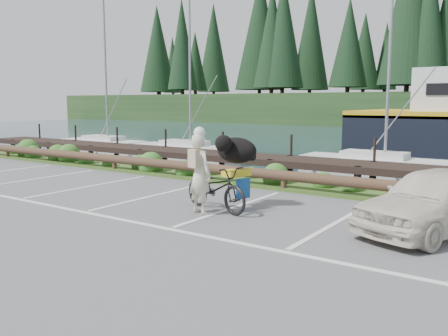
{
  "coord_description": "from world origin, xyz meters",
  "views": [
    {
      "loc": [
        6.18,
        -7.42,
        2.54
      ],
      "look_at": [
        0.33,
        1.09,
        1.1
      ],
      "focal_mm": 38.0,
      "sensor_mm": 36.0,
      "label": 1
    }
  ],
  "objects": [
    {
      "name": "dog",
      "position": [
        -0.02,
        2.13,
        1.39
      ],
      "size": [
        0.78,
        1.18,
        0.62
      ],
      "primitive_type": "ellipsoid",
      "rotation": [
        0.0,
        0.0,
        1.32
      ],
      "color": "black",
      "rests_on": "bicycle"
    },
    {
      "name": "ground",
      "position": [
        0.0,
        0.0,
        0.0
      ],
      "size": [
        72.0,
        72.0,
        0.0
      ],
      "primitive_type": "plane",
      "color": "#535355"
    },
    {
      "name": "log_rail",
      "position": [
        0.0,
        4.6,
        0.0
      ],
      "size": [
        32.0,
        0.3,
        0.6
      ],
      "primitive_type": null,
      "color": "#443021",
      "rests_on": "ground"
    },
    {
      "name": "parked_car",
      "position": [
        4.44,
        2.39,
        0.65
      ],
      "size": [
        2.73,
        4.1,
        1.3
      ],
      "primitive_type": "imported",
      "rotation": [
        0.0,
        0.0,
        -0.35
      ],
      "color": "beige",
      "rests_on": "ground"
    },
    {
      "name": "cyclist",
      "position": [
        -0.3,
        1.03,
        0.92
      ],
      "size": [
        0.76,
        0.59,
        1.84
      ],
      "primitive_type": "imported",
      "rotation": [
        0.0,
        0.0,
        2.89
      ],
      "color": "beige",
      "rests_on": "ground"
    },
    {
      "name": "vegetation_strip",
      "position": [
        0.0,
        5.3,
        0.05
      ],
      "size": [
        34.0,
        1.6,
        0.1
      ],
      "primitive_type": "cube",
      "color": "#3D5B21",
      "rests_on": "ground"
    },
    {
      "name": "bicycle",
      "position": [
        -0.18,
        1.5,
        0.54
      ],
      "size": [
        2.16,
        1.2,
        1.07
      ],
      "primitive_type": "imported",
      "rotation": [
        0.0,
        0.0,
        1.32
      ],
      "color": "black",
      "rests_on": "ground"
    }
  ]
}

